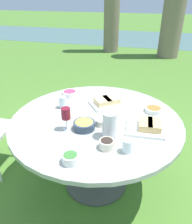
# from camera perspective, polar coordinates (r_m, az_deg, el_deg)

# --- Properties ---
(ground_plane) EXTENTS (40.00, 40.00, 0.00)m
(ground_plane) POSITION_cam_1_polar(r_m,az_deg,el_deg) (2.28, 0.00, -17.58)
(ground_plane) COLOR #4C7A2D
(river_strip) EXTENTS (40.00, 3.63, 0.01)m
(river_strip) POSITION_cam_1_polar(r_m,az_deg,el_deg) (9.57, 13.08, 18.23)
(river_strip) COLOR #4C706B
(river_strip) RESTS_ON ground_plane
(dining_table) EXTENTS (1.42, 1.42, 0.73)m
(dining_table) POSITION_cam_1_polar(r_m,az_deg,el_deg) (1.88, 0.00, -4.39)
(dining_table) COLOR #4C4C51
(dining_table) RESTS_ON ground_plane
(water_pitcher) EXTENTS (0.11, 0.10, 0.20)m
(water_pitcher) POSITION_cam_1_polar(r_m,az_deg,el_deg) (1.56, 3.55, -3.39)
(water_pitcher) COLOR silver
(water_pitcher) RESTS_ON dining_table
(wine_glass) EXTENTS (0.07, 0.07, 0.18)m
(wine_glass) POSITION_cam_1_polar(r_m,az_deg,el_deg) (1.64, -7.87, -0.61)
(wine_glass) COLOR silver
(wine_glass) RESTS_ON dining_table
(platter_bread_main) EXTENTS (0.30, 0.27, 0.07)m
(platter_bread_main) POSITION_cam_1_polar(r_m,az_deg,el_deg) (1.71, 13.36, -3.64)
(platter_bread_main) COLOR white
(platter_bread_main) RESTS_ON dining_table
(platter_charcuterie) EXTENTS (0.43, 0.40, 0.07)m
(platter_charcuterie) POSITION_cam_1_polar(r_m,az_deg,el_deg) (2.05, 3.42, 2.71)
(platter_charcuterie) COLOR white
(platter_charcuterie) RESTS_ON dining_table
(bowl_fries) EXTENTS (0.17, 0.17, 0.06)m
(bowl_fries) POSITION_cam_1_polar(r_m,az_deg,el_deg) (1.68, -3.10, -3.38)
(bowl_fries) COLOR #334256
(bowl_fries) RESTS_ON dining_table
(bowl_salad) EXTENTS (0.11, 0.11, 0.06)m
(bowl_salad) POSITION_cam_1_polar(r_m,az_deg,el_deg) (1.38, -6.68, -11.84)
(bowl_salad) COLOR white
(bowl_salad) RESTS_ON dining_table
(bowl_olives) EXTENTS (0.10, 0.10, 0.06)m
(bowl_olives) POSITION_cam_1_polar(r_m,az_deg,el_deg) (1.48, 2.81, -8.27)
(bowl_olives) COLOR beige
(bowl_olives) RESTS_ON dining_table
(bowl_dip_red) EXTENTS (0.15, 0.15, 0.05)m
(bowl_dip_red) POSITION_cam_1_polar(r_m,az_deg,el_deg) (2.24, -6.87, 4.92)
(bowl_dip_red) COLOR white
(bowl_dip_red) RESTS_ON dining_table
(bowl_dip_cream) EXTENTS (0.10, 0.10, 0.05)m
(bowl_dip_cream) POSITION_cam_1_polar(r_m,az_deg,el_deg) (1.73, 1.42, -2.51)
(bowl_dip_cream) COLOR beige
(bowl_dip_cream) RESTS_ON dining_table
(bowl_roasted_veg) EXTENTS (0.15, 0.15, 0.04)m
(bowl_roasted_veg) POSITION_cam_1_polar(r_m,az_deg,el_deg) (1.99, 14.83, 0.67)
(bowl_roasted_veg) COLOR white
(bowl_roasted_veg) RESTS_ON dining_table
(cup_water_near) EXTENTS (0.06, 0.06, 0.11)m
(cup_water_near) POSITION_cam_1_polar(r_m,az_deg,el_deg) (1.99, -8.72, 2.53)
(cup_water_near) COLOR silver
(cup_water_near) RESTS_ON dining_table
(cup_water_far) EXTENTS (0.07, 0.07, 0.09)m
(cup_water_far) POSITION_cam_1_polar(r_m,az_deg,el_deg) (1.45, 8.16, -8.74)
(cup_water_far) COLOR silver
(cup_water_far) RESTS_ON dining_table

